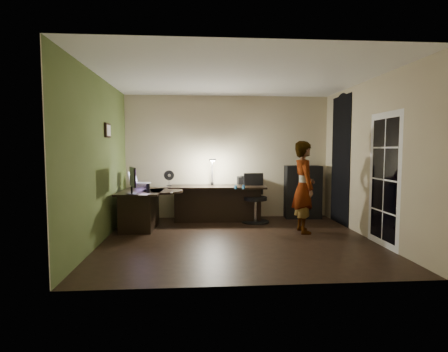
{
  "coord_description": "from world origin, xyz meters",
  "views": [
    {
      "loc": [
        -0.65,
        -5.77,
        1.52
      ],
      "look_at": [
        -0.15,
        1.05,
        1.0
      ],
      "focal_mm": 28.0,
      "sensor_mm": 36.0,
      "label": 1
    }
  ],
  "objects": [
    {
      "name": "ceiling",
      "position": [
        0.0,
        0.0,
        2.71
      ],
      "size": [
        4.5,
        4.0,
        0.01
      ],
      "primitive_type": "cube",
      "color": "silver",
      "rests_on": "floor"
    },
    {
      "name": "wall_right",
      "position": [
        2.25,
        0.0,
        1.35
      ],
      "size": [
        0.01,
        4.0,
        2.7
      ],
      "primitive_type": "cube",
      "color": "tan",
      "rests_on": "floor"
    },
    {
      "name": "monitor",
      "position": [
        -1.83,
        0.48,
        0.9
      ],
      "size": [
        0.27,
        0.54,
        0.35
      ],
      "primitive_type": "cube",
      "rotation": [
        0.0,
        0.0,
        0.32
      ],
      "color": "black",
      "rests_on": "desk_left"
    },
    {
      "name": "desk_left",
      "position": [
        -1.73,
        0.99,
        0.37
      ],
      "size": [
        0.83,
        1.3,
        0.73
      ],
      "primitive_type": "cube",
      "rotation": [
        0.0,
        0.0,
        -0.04
      ],
      "color": "black",
      "rests_on": "floor"
    },
    {
      "name": "green_wall_overlay",
      "position": [
        -2.24,
        0.0,
        1.35
      ],
      "size": [
        0.0,
        4.0,
        2.7
      ],
      "primitive_type": "cube",
      "color": "#495B29",
      "rests_on": "floor"
    },
    {
      "name": "printer",
      "position": [
        0.41,
        1.8,
        0.85
      ],
      "size": [
        0.43,
        0.33,
        0.19
      ],
      "primitive_type": "cube",
      "rotation": [
        0.0,
        0.0,
        -0.01
      ],
      "color": "black",
      "rests_on": "desk_right"
    },
    {
      "name": "office_chair",
      "position": [
        0.53,
        1.36,
        0.51
      ],
      "size": [
        0.59,
        0.59,
        1.02
      ],
      "primitive_type": "cube",
      "rotation": [
        0.0,
        0.0,
        0.04
      ],
      "color": "black",
      "rests_on": "floor"
    },
    {
      "name": "wall_back",
      "position": [
        0.0,
        2.0,
        1.35
      ],
      "size": [
        4.5,
        0.01,
        2.7
      ],
      "primitive_type": "cube",
      "color": "tan",
      "rests_on": "floor"
    },
    {
      "name": "notepad",
      "position": [
        -1.6,
        0.4,
        0.73
      ],
      "size": [
        0.19,
        0.24,
        0.01
      ],
      "primitive_type": "cube",
      "rotation": [
        0.0,
        0.0,
        -0.16
      ],
      "color": "silver",
      "rests_on": "desk_left"
    },
    {
      "name": "desk_right",
      "position": [
        -0.24,
        1.57,
        0.38
      ],
      "size": [
        2.03,
        0.78,
        0.75
      ],
      "primitive_type": "cube",
      "rotation": [
        0.0,
        0.0,
        -0.04
      ],
      "color": "black",
      "rests_on": "floor"
    },
    {
      "name": "laptop",
      "position": [
        -1.81,
        1.36,
        0.96
      ],
      "size": [
        0.42,
        0.4,
        0.24
      ],
      "primitive_type": "cube",
      "rotation": [
        0.0,
        0.0,
        -0.25
      ],
      "color": "silver",
      "rests_on": "laptop_stand"
    },
    {
      "name": "cabinet",
      "position": [
        1.66,
        1.78,
        0.58
      ],
      "size": [
        0.79,
        0.43,
        1.16
      ],
      "primitive_type": "cube",
      "rotation": [
        0.0,
        0.0,
        -0.05
      ],
      "color": "black",
      "rests_on": "floor"
    },
    {
      "name": "framed_picture",
      "position": [
        -2.22,
        0.45,
        1.85
      ],
      "size": [
        0.04,
        0.3,
        0.25
      ],
      "primitive_type": "cube",
      "color": "black",
      "rests_on": "wall_left"
    },
    {
      "name": "french_door",
      "position": [
        2.24,
        -0.55,
        1.05
      ],
      "size": [
        0.02,
        0.92,
        2.1
      ],
      "primitive_type": "cube",
      "color": "white",
      "rests_on": "floor"
    },
    {
      "name": "wall_left",
      "position": [
        -2.25,
        0.0,
        1.35
      ],
      "size": [
        0.01,
        4.0,
        2.7
      ],
      "primitive_type": "cube",
      "color": "tan",
      "rests_on": "floor"
    },
    {
      "name": "laptop_stand",
      "position": [
        -1.81,
        1.36,
        0.78
      ],
      "size": [
        0.28,
        0.24,
        0.11
      ],
      "primitive_type": "cube",
      "rotation": [
        0.0,
        0.0,
        0.1
      ],
      "color": "silver",
      "rests_on": "desk_left"
    },
    {
      "name": "desk_fan",
      "position": [
        -1.27,
        1.67,
        0.92
      ],
      "size": [
        0.23,
        0.16,
        0.33
      ],
      "primitive_type": "cube",
      "rotation": [
        0.0,
        0.0,
        0.23
      ],
      "color": "black",
      "rests_on": "desk_right"
    },
    {
      "name": "speaker",
      "position": [
        -1.57,
        0.61,
        0.81
      ],
      "size": [
        0.08,
        0.08,
        0.18
      ],
      "primitive_type": "cylinder",
      "rotation": [
        0.0,
        0.0,
        0.16
      ],
      "color": "black",
      "rests_on": "desk_left"
    },
    {
      "name": "arched_doorway",
      "position": [
        2.24,
        1.15,
        1.3
      ],
      "size": [
        0.01,
        0.9,
        2.6
      ],
      "primitive_type": "cube",
      "color": "black",
      "rests_on": "floor"
    },
    {
      "name": "phone",
      "position": [
        -1.57,
        0.73,
        0.73
      ],
      "size": [
        0.12,
        0.15,
        0.01
      ],
      "primitive_type": "cube",
      "rotation": [
        0.0,
        0.0,
        -0.44
      ],
      "color": "black",
      "rests_on": "desk_left"
    },
    {
      "name": "pen",
      "position": [
        -1.81,
        0.99,
        0.73
      ],
      "size": [
        0.01,
        0.13,
        0.01
      ],
      "primitive_type": "cube",
      "rotation": [
        0.0,
        0.0,
        0.0
      ],
      "color": "black",
      "rests_on": "desk_left"
    },
    {
      "name": "person",
      "position": [
        1.27,
        0.44,
        0.84
      ],
      "size": [
        0.41,
        0.61,
        1.67
      ],
      "primitive_type": "imported",
      "rotation": [
        0.0,
        0.0,
        1.59
      ],
      "color": "#D8A88C",
      "rests_on": "floor"
    },
    {
      "name": "headphones",
      "position": [
        0.15,
        0.96,
        0.8
      ],
      "size": [
        0.21,
        0.13,
        0.09
      ],
      "primitive_type": "cube",
      "rotation": [
        0.0,
        0.0,
        0.28
      ],
      "color": "#1A5F92",
      "rests_on": "desk_right"
    },
    {
      "name": "wall_front",
      "position": [
        0.0,
        -2.0,
        1.35
      ],
      "size": [
        4.5,
        0.01,
        2.7
      ],
      "primitive_type": "cube",
      "color": "tan",
      "rests_on": "floor"
    },
    {
      "name": "mouse",
      "position": [
        -1.14,
        0.55,
        0.74
      ],
      "size": [
        0.08,
        0.1,
        0.03
      ],
      "primitive_type": "ellipsoid",
      "rotation": [
        0.0,
        0.0,
        -0.43
      ],
      "color": "silver",
      "rests_on": "desk_left"
    },
    {
      "name": "desk_lamp",
      "position": [
        -0.36,
        1.72,
        1.05
      ],
      "size": [
        0.24,
        0.31,
        0.6
      ],
      "primitive_type": "cube",
      "rotation": [
        0.0,
        0.0,
        0.43
      ],
      "color": "black",
      "rests_on": "desk_right"
    },
    {
      "name": "floor",
      "position": [
        0.0,
        0.0,
        -0.01
      ],
      "size": [
        4.5,
        4.0,
        0.01
      ],
      "primitive_type": "cube",
      "color": "black",
      "rests_on": "ground"
    }
  ]
}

